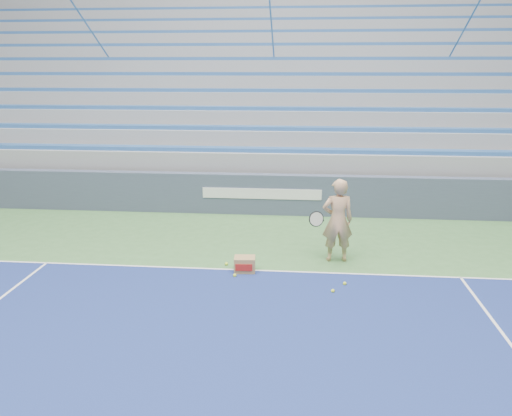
% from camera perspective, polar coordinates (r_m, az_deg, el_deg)
% --- Properties ---
extents(sponsor_barrier, '(30.00, 0.32, 1.10)m').
position_cam_1_polar(sponsor_barrier, '(13.54, 0.72, 1.60)').
color(sponsor_barrier, '#3D475E').
rests_on(sponsor_barrier, ground).
extents(bleachers, '(31.00, 9.15, 7.30)m').
position_cam_1_polar(bleachers, '(18.89, 2.10, 11.20)').
color(bleachers, gray).
rests_on(bleachers, ground).
extents(tennis_player, '(0.95, 0.86, 1.74)m').
position_cam_1_polar(tennis_player, '(10.28, 9.28, -1.41)').
color(tennis_player, tan).
rests_on(tennis_player, ground).
extents(ball_box, '(0.43, 0.34, 0.31)m').
position_cam_1_polar(ball_box, '(9.82, -1.30, -6.47)').
color(ball_box, '#9B7A4B').
rests_on(ball_box, ground).
extents(tennis_ball_0, '(0.07, 0.07, 0.07)m').
position_cam_1_polar(tennis_ball_0, '(10.19, -3.41, -6.38)').
color(tennis_ball_0, '#D7F031').
rests_on(tennis_ball_0, ground).
extents(tennis_ball_1, '(0.07, 0.07, 0.07)m').
position_cam_1_polar(tennis_ball_1, '(9.11, 8.78, -9.34)').
color(tennis_ball_1, '#D7F031').
rests_on(tennis_ball_1, ground).
extents(tennis_ball_2, '(0.07, 0.07, 0.07)m').
position_cam_1_polar(tennis_ball_2, '(9.43, 10.10, -8.49)').
color(tennis_ball_2, '#D7F031').
rests_on(tennis_ball_2, ground).
extents(tennis_ball_3, '(0.07, 0.07, 0.07)m').
position_cam_1_polar(tennis_ball_3, '(9.64, -2.45, -7.70)').
color(tennis_ball_3, '#D7F031').
rests_on(tennis_ball_3, ground).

